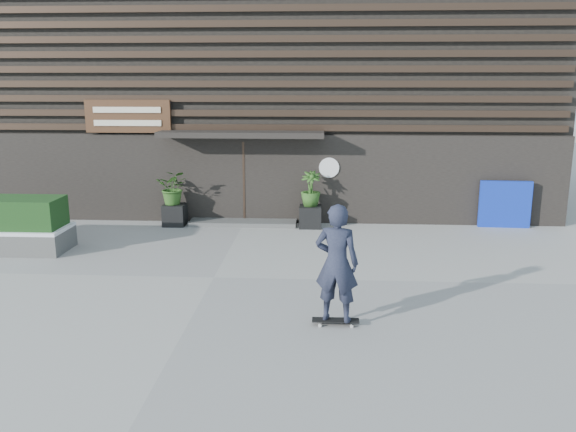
# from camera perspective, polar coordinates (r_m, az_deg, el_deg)

# --- Properties ---
(ground) EXTENTS (80.00, 80.00, 0.00)m
(ground) POSITION_cam_1_polar(r_m,az_deg,el_deg) (12.26, -7.22, -5.94)
(ground) COLOR #9C9A94
(ground) RESTS_ON ground
(entrance_step) EXTENTS (3.00, 0.80, 0.12)m
(entrance_step) POSITION_cam_1_polar(r_m,az_deg,el_deg) (16.61, -4.37, -0.62)
(entrance_step) COLOR #4A4A48
(entrance_step) RESTS_ON ground
(planter_pot_left) EXTENTS (0.60, 0.60, 0.60)m
(planter_pot_left) POSITION_cam_1_polar(r_m,az_deg,el_deg) (16.72, -10.95, 0.11)
(planter_pot_left) COLOR black
(planter_pot_left) RESTS_ON ground
(bamboo_left) EXTENTS (0.86, 0.75, 0.96)m
(bamboo_left) POSITION_cam_1_polar(r_m,az_deg,el_deg) (16.57, -11.06, 2.75)
(bamboo_left) COLOR #2D591E
(bamboo_left) RESTS_ON planter_pot_left
(planter_pot_right) EXTENTS (0.60, 0.60, 0.60)m
(planter_pot_right) POSITION_cam_1_polar(r_m,az_deg,el_deg) (16.21, 2.19, -0.06)
(planter_pot_right) COLOR black
(planter_pot_right) RESTS_ON ground
(bamboo_right) EXTENTS (0.54, 0.54, 0.96)m
(bamboo_right) POSITION_cam_1_polar(r_m,az_deg,el_deg) (16.05, 2.21, 2.66)
(bamboo_right) COLOR #2D591E
(bamboo_right) RESTS_ON planter_pot_right
(blue_tarp) EXTENTS (1.39, 0.18, 1.30)m
(blue_tarp) POSITION_cam_1_polar(r_m,az_deg,el_deg) (17.19, 20.33, 1.07)
(blue_tarp) COLOR #0C26A8
(blue_tarp) RESTS_ON ground
(building) EXTENTS (18.00, 11.00, 8.00)m
(building) POSITION_cam_1_polar(r_m,az_deg,el_deg) (21.47, -2.62, 13.05)
(building) COLOR black
(building) RESTS_ON ground
(skateboarder) EXTENTS (0.80, 0.61, 2.06)m
(skateboarder) POSITION_cam_1_polar(r_m,az_deg,el_deg) (9.56, 4.75, -4.60)
(skateboarder) COLOR black
(skateboarder) RESTS_ON ground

